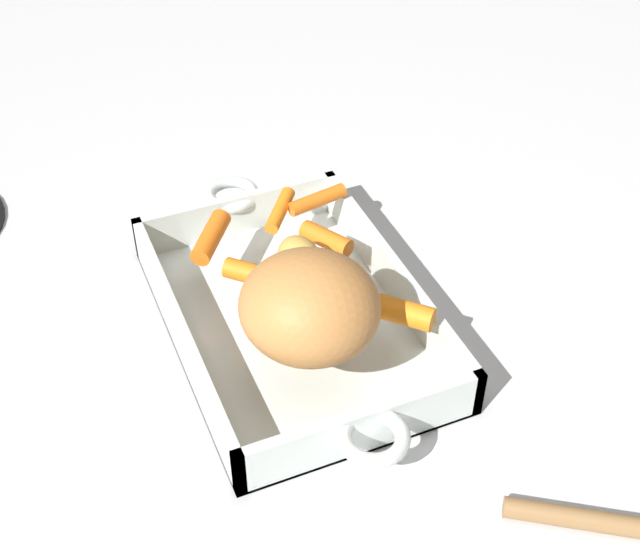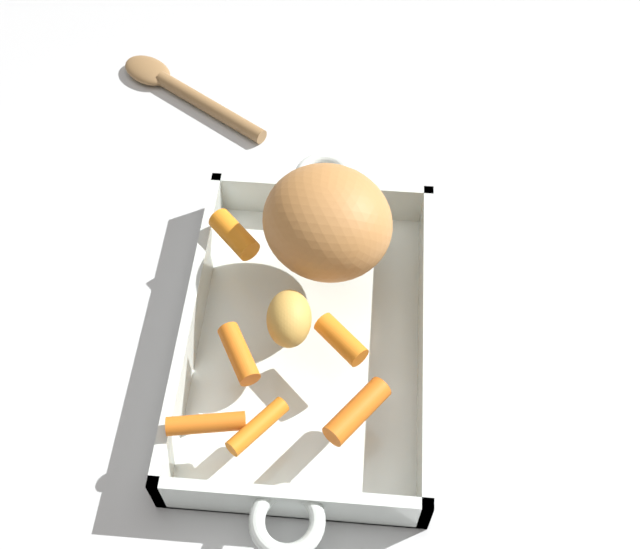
{
  "view_description": "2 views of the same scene",
  "coord_description": "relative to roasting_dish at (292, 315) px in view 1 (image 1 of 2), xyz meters",
  "views": [
    {
      "loc": [
        0.58,
        -0.21,
        0.6
      ],
      "look_at": [
        0.03,
        0.02,
        0.08
      ],
      "focal_mm": 49.54,
      "sensor_mm": 36.0,
      "label": 1
    },
    {
      "loc": [
        -0.36,
        -0.04,
        0.65
      ],
      "look_at": [
        0.03,
        -0.01,
        0.08
      ],
      "focal_mm": 43.62,
      "sensor_mm": 36.0,
      "label": 2
    }
  ],
  "objects": [
    {
      "name": "ground_plane",
      "position": [
        0.0,
        0.0,
        -0.02
      ],
      "size": [
        2.22,
        2.22,
        0.0
      ],
      "primitive_type": "plane",
      "color": "silver"
    },
    {
      "name": "roasting_dish",
      "position": [
        0.0,
        0.0,
        0.0
      ],
      "size": [
        0.42,
        0.23,
        0.05
      ],
      "color": "silver",
      "rests_on": "ground_plane"
    },
    {
      "name": "pork_roast",
      "position": [
        0.07,
        -0.01,
        0.08
      ],
      "size": [
        0.17,
        0.17,
        0.09
      ],
      "primitive_type": "ellipsoid",
      "rotation": [
        0.0,
        0.0,
        2.46
      ],
      "color": "#B8783E",
      "rests_on": "roasting_dish"
    },
    {
      "name": "baby_carrot_southeast",
      "position": [
        -0.09,
        -0.05,
        0.04
      ],
      "size": [
        0.06,
        0.06,
        0.02
      ],
      "primitive_type": "cylinder",
      "rotation": [
        1.63,
        0.0,
        0.91
      ],
      "color": "orange",
      "rests_on": "roasting_dish"
    },
    {
      "name": "baby_carrot_short",
      "position": [
        -0.05,
        0.06,
        0.04
      ],
      "size": [
        0.06,
        0.04,
        0.02
      ],
      "primitive_type": "cylinder",
      "rotation": [
        1.59,
        0.0,
        5.22
      ],
      "color": "orange",
      "rests_on": "roasting_dish"
    },
    {
      "name": "baby_carrot_southwest",
      "position": [
        0.08,
        0.08,
        0.04
      ],
      "size": [
        0.05,
        0.05,
        0.02
      ],
      "primitive_type": "cylinder",
      "rotation": [
        1.56,
        0.0,
        2.34
      ],
      "color": "orange",
      "rests_on": "roasting_dish"
    },
    {
      "name": "baby_carrot_northwest",
      "position": [
        -0.03,
        -0.03,
        0.04
      ],
      "size": [
        0.05,
        0.05,
        0.02
      ],
      "primitive_type": "cylinder",
      "rotation": [
        1.58,
        0.0,
        2.37
      ],
      "color": "orange",
      "rests_on": "roasting_dish"
    },
    {
      "name": "baby_carrot_center_right",
      "position": [
        -0.11,
        0.07,
        0.04
      ],
      "size": [
        0.03,
        0.07,
        0.02
      ],
      "primitive_type": "cylinder",
      "rotation": [
        1.56,
        0.0,
        3.31
      ],
      "color": "orange",
      "rests_on": "roasting_dish"
    },
    {
      "name": "baby_carrot_northeast",
      "position": [
        -0.11,
        0.03,
        0.04
      ],
      "size": [
        0.06,
        0.05,
        0.02
      ],
      "primitive_type": "cylinder",
      "rotation": [
        1.66,
        0.0,
        0.9
      ],
      "color": "orange",
      "rests_on": "roasting_dish"
    },
    {
      "name": "potato_golden_small",
      "position": [
        -0.01,
        0.01,
        0.05
      ],
      "size": [
        0.06,
        0.04,
        0.04
      ],
      "primitive_type": "ellipsoid",
      "rotation": [
        0.0,
        0.0,
        3.22
      ],
      "color": "gold",
      "rests_on": "roasting_dish"
    }
  ]
}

